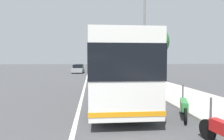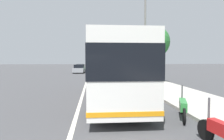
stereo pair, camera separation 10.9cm
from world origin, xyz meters
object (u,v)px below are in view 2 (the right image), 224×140
coach_bus (113,67)px  roadside_tree_mid_block (154,42)px  roadside_tree_far_block (129,47)px  motorcycle_nearest_curb (183,107)px  car_side_street (101,70)px  car_oncoming (96,67)px  car_ahead_same_lane (79,69)px  car_far_distant (80,68)px  utility_pole (145,40)px

coach_bus → roadside_tree_mid_block: size_ratio=1.83×
coach_bus → roadside_tree_far_block: bearing=-12.1°
motorcycle_nearest_curb → roadside_tree_mid_block: (10.96, -2.36, 3.57)m
car_side_street → roadside_tree_far_block: 5.88m
car_oncoming → car_ahead_same_lane: (-12.69, 3.13, 0.03)m
motorcycle_nearest_curb → car_ahead_same_lane: bearing=34.9°
roadside_tree_mid_block → car_ahead_same_lane: bearing=26.8°
car_side_street → roadside_tree_mid_block: roadside_tree_mid_block is taller
car_far_distant → roadside_tree_mid_block: size_ratio=0.81×
car_oncoming → coach_bus: bearing=176.4°
motorcycle_nearest_curb → car_oncoming: size_ratio=0.46×
car_ahead_same_lane → utility_pole: size_ratio=0.49×
car_far_distant → car_ahead_same_lane: 6.36m
roadside_tree_mid_block → roadside_tree_far_block: size_ratio=0.97×
motorcycle_nearest_curb → roadside_tree_mid_block: 11.76m
motorcycle_nearest_curb → roadside_tree_mid_block: roadside_tree_mid_block is taller
car_far_distant → car_oncoming: bearing=151.5°
car_oncoming → roadside_tree_far_block: roadside_tree_far_block is taller
car_side_street → car_ahead_same_lane: 4.89m
coach_bus → car_oncoming: size_ratio=2.40×
coach_bus → car_far_distant: size_ratio=2.26×
roadside_tree_mid_block → car_oncoming: bearing=10.1°
car_ahead_same_lane → car_oncoming: bearing=168.5°
utility_pole → coach_bus: bearing=154.2°
car_far_distant → car_ahead_same_lane: car_ahead_same_lane is taller
car_ahead_same_lane → roadside_tree_far_block: 9.89m
coach_bus → car_ahead_same_lane: (23.75, 3.57, -1.18)m
coach_bus → roadside_tree_far_block: size_ratio=1.77×
car_far_distant → car_side_street: size_ratio=0.99×
car_oncoming → roadside_tree_mid_block: roadside_tree_mid_block is taller
car_ahead_same_lane → roadside_tree_far_block: bearing=67.4°
coach_bus → motorcycle_nearest_curb: size_ratio=5.23×
car_side_street → roadside_tree_far_block: (-0.79, -4.52, 3.68)m
motorcycle_nearest_curb → roadside_tree_mid_block: size_ratio=0.35×
coach_bus → car_side_street: coach_bus is taller
car_far_distant → car_ahead_same_lane: size_ratio=1.03×
car_far_distant → car_ahead_same_lane: (-6.35, -0.18, -0.01)m
car_side_street → utility_pole: size_ratio=0.52×
car_side_street → car_oncoming: car_side_street is taller
roadside_tree_mid_block → roadside_tree_far_block: bearing=0.1°
roadside_tree_mid_block → car_side_street: bearing=18.6°
car_ahead_same_lane → roadside_tree_mid_block: roadside_tree_mid_block is taller
car_far_distant → motorcycle_nearest_curb: bearing=9.4°
car_ahead_same_lane → utility_pole: 17.07m
car_oncoming → utility_pole: utility_pole is taller
roadside_tree_mid_block → utility_pole: size_ratio=0.63×
roadside_tree_mid_block → roadside_tree_far_block: (12.65, 0.01, 0.38)m
car_far_distant → car_side_street: 10.24m
coach_bus → motorcycle_nearest_curb: coach_bus is taller
car_ahead_same_lane → roadside_tree_mid_block: bearing=29.1°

